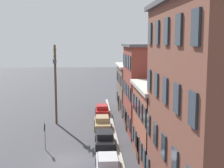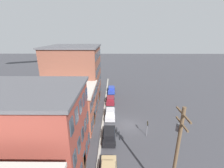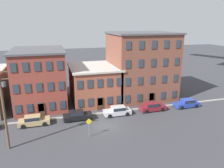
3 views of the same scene
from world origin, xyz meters
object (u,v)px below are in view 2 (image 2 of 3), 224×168
Objects in this scene: car_black at (109,135)px; caution_sign at (147,126)px; car_blue at (111,89)px; utility_pole at (176,154)px; car_maroon at (110,100)px; car_silver at (110,113)px.

caution_sign is at bearing -82.03° from car_black.
utility_pole is (-28.17, -5.70, 4.82)m from car_blue.
caution_sign is (0.81, -5.76, 1.04)m from car_black.
caution_sign is (-11.88, -5.82, 1.04)m from car_maroon.
caution_sign reaches higher than car_silver.
car_silver is at bearing 179.63° from car_blue.
car_black is 1.00× the size of car_blue.
caution_sign reaches higher than car_blue.
car_maroon is 6.68m from car_blue.
car_silver is 6.18m from car_maroon.
car_silver is 8.16m from caution_sign.
car_black is 0.44× the size of utility_pole.
car_silver is 17.06m from utility_pole.
car_maroon is (6.18, 0.07, 0.00)m from car_silver.
car_black is 1.64× the size of caution_sign.
car_black is at bearing 33.32° from utility_pole.
car_blue is (6.67, -0.16, 0.00)m from car_maroon.
utility_pole is at bearing -159.32° from car_silver.
car_black is 5.91m from caution_sign.
caution_sign is at bearing -134.74° from car_silver.
utility_pole is at bearing -168.57° from car_blue.
car_silver and car_blue have the same top height.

